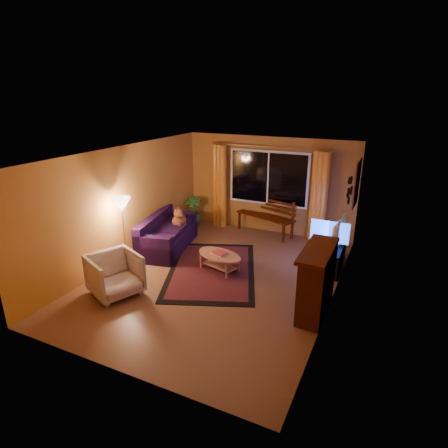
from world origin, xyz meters
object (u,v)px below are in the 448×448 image
at_px(armchair, 115,273).
at_px(floor_lamp, 124,233).
at_px(tv_console, 332,256).
at_px(sofa, 168,232).
at_px(bench, 265,225).
at_px(coffee_table, 220,262).

height_order(armchair, floor_lamp, floor_lamp).
relative_size(armchair, tv_console, 0.69).
distance_m(sofa, armchair, 2.25).
xyz_separation_m(sofa, tv_console, (3.73, 0.60, -0.14)).
bearing_deg(bench, floor_lamp, -104.09).
relative_size(coffee_table, tv_console, 0.84).
relative_size(floor_lamp, coffee_table, 1.47).
bearing_deg(floor_lamp, sofa, 78.69).
xyz_separation_m(sofa, coffee_table, (1.64, -0.55, -0.21)).
bearing_deg(bench, sofa, -114.14).
distance_m(sofa, floor_lamp, 1.31).
bearing_deg(bench, coffee_table, -74.42).
height_order(bench, sofa, sofa).
relative_size(armchair, floor_lamp, 0.56).
xyz_separation_m(bench, armchair, (-1.44, -4.14, 0.19)).
bearing_deg(floor_lamp, coffee_table, 19.94).
xyz_separation_m(floor_lamp, tv_console, (3.98, 1.84, -0.51)).
height_order(sofa, armchair, armchair).
xyz_separation_m(bench, coffee_table, (-0.12, -2.47, -0.05)).
bearing_deg(sofa, floor_lamp, -113.68).
bearing_deg(tv_console, floor_lamp, -156.08).
bearing_deg(floor_lamp, armchair, -60.14).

